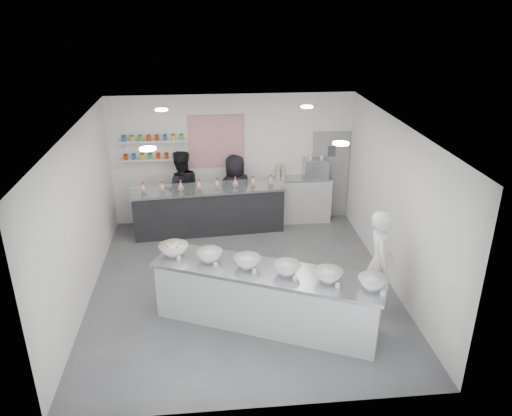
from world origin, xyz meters
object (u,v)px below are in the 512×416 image
(prep_counter, at_px, (267,297))
(staff_left, at_px, (181,191))
(woman_prep, at_px, (380,262))
(staff_right, at_px, (235,192))
(espresso_ledge, at_px, (299,199))
(back_bar, at_px, (209,211))
(espresso_machine, at_px, (315,169))

(prep_counter, height_order, staff_left, staff_left)
(prep_counter, bearing_deg, staff_left, 135.55)
(prep_counter, xyz_separation_m, woman_prep, (1.91, 0.24, 0.41))
(staff_right, bearing_deg, espresso_ledge, 167.21)
(back_bar, distance_m, espresso_machine, 2.63)
(espresso_machine, bearing_deg, staff_right, -174.78)
(prep_counter, relative_size, staff_left, 1.98)
(espresso_ledge, distance_m, staff_left, 2.77)
(prep_counter, xyz_separation_m, back_bar, (-0.88, 3.55, 0.02))
(prep_counter, xyz_separation_m, espresso_machine, (1.60, 3.97, 0.79))
(back_bar, bearing_deg, woman_prep, -54.29)
(prep_counter, xyz_separation_m, staff_left, (-1.49, 3.80, 0.43))
(prep_counter, distance_m, woman_prep, 1.97)
(woman_prep, height_order, staff_right, woman_prep)
(back_bar, relative_size, espresso_machine, 6.12)
(prep_counter, bearing_deg, espresso_ledge, 96.67)
(prep_counter, height_order, espresso_machine, espresso_machine)
(prep_counter, distance_m, back_bar, 3.66)
(woman_prep, relative_size, staff_left, 0.98)
(espresso_ledge, distance_m, woman_prep, 3.80)
(woman_prep, bearing_deg, back_bar, 53.47)
(espresso_machine, bearing_deg, back_bar, -170.36)
(prep_counter, relative_size, woman_prep, 2.02)
(espresso_machine, height_order, woman_prep, woman_prep)
(staff_left, bearing_deg, back_bar, 150.01)
(back_bar, relative_size, woman_prep, 1.84)
(back_bar, xyz_separation_m, woman_prep, (2.79, -3.31, 0.39))
(back_bar, xyz_separation_m, espresso_ledge, (2.13, 0.42, 0.02))
(woman_prep, xyz_separation_m, staff_right, (-2.18, 3.56, -0.05))
(staff_right, bearing_deg, staff_left, -19.20)
(staff_left, height_order, staff_right, staff_left)
(prep_counter, height_order, staff_right, staff_right)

